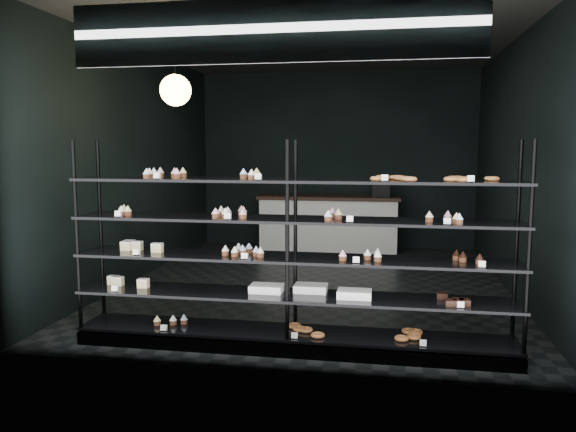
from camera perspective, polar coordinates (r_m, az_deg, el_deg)
The scene contains 5 objects.
room at distance 7.42m, azimuth 2.84°, elevation 5.14°, with size 5.01×6.01×3.20m.
display_shelf at distance 5.13m, azimuth 0.12°, elevation -6.69°, with size 4.00×0.50×1.91m.
signage at distance 4.61m, azimuth -1.81°, elevation 18.32°, with size 3.30×0.05×0.50m.
pendant_lamp at distance 6.29m, azimuth -11.36°, elevation 12.42°, with size 0.33×0.33×0.90m.
service_counter at distance 10.00m, azimuth 4.23°, elevation -0.67°, with size 2.49×0.65×1.23m.
Camera 1 is at (0.92, -7.36, 1.85)m, focal length 35.00 mm.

